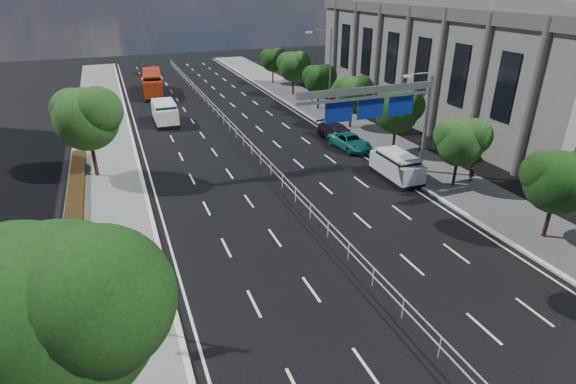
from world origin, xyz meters
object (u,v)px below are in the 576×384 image
red_bus (153,82)px  pedestrian_a (472,170)px  parked_car_dark (338,133)px  pedestrian_b (421,141)px  overhead_gantry (381,103)px  white_minivan (165,113)px  toilet_sign (117,275)px  silver_minivan (397,166)px  near_car_dark (147,69)px  parked_car_teal (350,141)px  near_car_silver (168,117)px

red_bus → pedestrian_a: bearing=-59.1°
parked_car_dark → pedestrian_b: (5.10, -5.20, 0.23)m
overhead_gantry → white_minivan: (-12.17, 20.24, -4.53)m
toilet_sign → silver_minivan: (19.25, 9.74, -2.02)m
near_car_dark → parked_car_teal: (12.67, -42.28, -0.16)m
near_car_dark → parked_car_teal: bearing=111.3°
near_car_dark → silver_minivan: silver_minivan is taller
toilet_sign → red_bus: (5.87, 44.22, -1.47)m
overhead_gantry → near_car_silver: (-11.98, 19.94, -4.91)m
parked_car_dark → pedestrian_b: pedestrian_b is taller
toilet_sign → pedestrian_a: toilet_sign is taller
toilet_sign → pedestrian_b: 28.06m
silver_minivan → pedestrian_b: (5.10, 4.06, 0.01)m
white_minivan → silver_minivan: (13.73, -20.56, -0.15)m
near_car_dark → pedestrian_a: size_ratio=2.80×
parked_car_teal → pedestrian_b: pedestrian_b is taller
parked_car_teal → parked_car_dark: 2.31m
toilet_sign → parked_car_dark: size_ratio=0.88×
red_bus → pedestrian_a: 41.20m
near_car_silver → red_bus: bearing=-89.1°
near_car_silver → overhead_gantry: bearing=122.5°
near_car_dark → pedestrian_a: bearing=113.0°
overhead_gantry → pedestrian_a: (6.07, -2.94, -4.62)m
pedestrian_a → pedestrian_b: pedestrian_a is taller
pedestrian_a → overhead_gantry: bearing=-53.4°
overhead_gantry → white_minivan: bearing=121.0°
overhead_gantry → silver_minivan: bearing=-11.5°
red_bus → near_car_silver: bearing=-85.4°
overhead_gantry → parked_car_dark: overhead_gantry is taller
red_bus → pedestrian_b: 35.60m
white_minivan → parked_car_teal: 19.33m
red_bus → near_car_dark: red_bus is taller
toilet_sign → near_car_silver: (5.72, 29.99, -2.25)m
red_bus → white_minivan: bearing=-86.3°
red_bus → parked_car_dark: red_bus is taller
toilet_sign → parked_car_teal: bearing=40.9°
white_minivan → near_car_silver: 0.52m
white_minivan → near_car_silver: white_minivan is taller
near_car_dark → pedestrian_a: (17.18, -51.87, 0.20)m
near_car_silver → pedestrian_b: 24.69m
pedestrian_b → red_bus: bearing=-51.1°
overhead_gantry → near_car_silver: overhead_gantry is taller
overhead_gantry → red_bus: bearing=109.1°
near_car_dark → silver_minivan: size_ratio=1.04×
near_car_dark → silver_minivan: bearing=109.1°
white_minivan → red_bus: (0.35, 13.93, 0.40)m
red_bus → near_car_dark: 14.79m
toilet_sign → silver_minivan: bearing=26.8°
parked_car_dark → red_bus: bearing=111.6°
white_minivan → pedestrian_a: bearing=-51.5°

